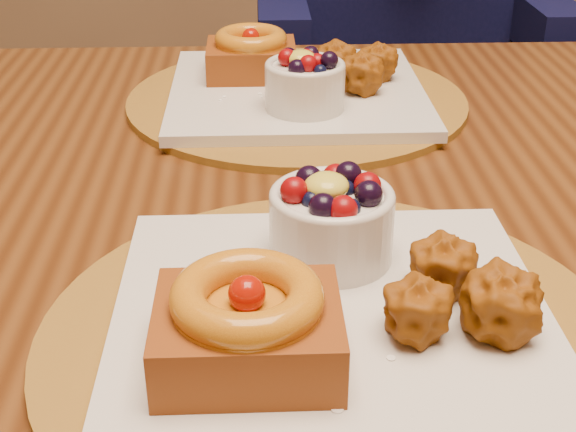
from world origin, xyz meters
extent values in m
cube|color=#3D1E0B|center=(-0.11, 0.09, 0.73)|extent=(1.60, 0.90, 0.04)
cylinder|color=brown|center=(-0.11, -0.13, 0.76)|extent=(0.38, 0.38, 0.01)
cube|color=silver|center=(-0.11, -0.13, 0.77)|extent=(0.28, 0.28, 0.01)
cube|color=#5A2B08|center=(-0.16, -0.17, 0.79)|extent=(0.11, 0.09, 0.04)
torus|color=#924009|center=(-0.16, -0.17, 0.82)|extent=(0.09, 0.09, 0.02)
sphere|color=#8D0E02|center=(-0.16, -0.17, 0.82)|extent=(0.02, 0.02, 0.02)
sphere|color=#914A0A|center=(-0.04, -0.10, 0.79)|extent=(0.04, 0.04, 0.04)
sphere|color=#914A0A|center=(-0.06, -0.15, 0.79)|extent=(0.04, 0.04, 0.04)
sphere|color=#914A0A|center=(-0.01, -0.15, 0.79)|extent=(0.04, 0.04, 0.04)
cylinder|color=silver|center=(-0.11, -0.05, 0.80)|extent=(0.09, 0.09, 0.05)
torus|color=silver|center=(-0.11, -0.05, 0.82)|extent=(0.09, 0.09, 0.01)
ellipsoid|color=gold|center=(-0.11, -0.05, 0.83)|extent=(0.03, 0.03, 0.02)
cylinder|color=brown|center=(-0.11, 0.31, 0.76)|extent=(0.38, 0.38, 0.01)
cube|color=silver|center=(-0.11, 0.31, 0.77)|extent=(0.28, 0.28, 0.01)
cube|color=#5A2B08|center=(-0.16, 0.36, 0.79)|extent=(0.10, 0.08, 0.04)
torus|color=#924009|center=(-0.16, 0.36, 0.82)|extent=(0.08, 0.08, 0.02)
sphere|color=#8D0E02|center=(-0.16, 0.36, 0.82)|extent=(0.02, 0.02, 0.02)
sphere|color=#914A0A|center=(-0.04, 0.29, 0.79)|extent=(0.04, 0.04, 0.04)
sphere|color=#914A0A|center=(-0.07, 0.34, 0.79)|extent=(0.04, 0.04, 0.04)
sphere|color=#914A0A|center=(-0.02, 0.34, 0.79)|extent=(0.04, 0.04, 0.04)
cylinder|color=silver|center=(-0.11, 0.25, 0.80)|extent=(0.08, 0.08, 0.05)
torus|color=silver|center=(-0.11, 0.25, 0.82)|extent=(0.08, 0.08, 0.01)
ellipsoid|color=gold|center=(-0.11, 0.25, 0.83)|extent=(0.03, 0.03, 0.02)
cube|color=black|center=(0.09, 0.78, 0.42)|extent=(0.46, 0.46, 0.04)
cylinder|color=black|center=(-0.10, 0.62, 0.20)|extent=(0.03, 0.03, 0.40)
cylinder|color=black|center=(0.25, 0.58, 0.20)|extent=(0.03, 0.03, 0.40)
cylinder|color=black|center=(-0.07, 0.97, 0.20)|extent=(0.03, 0.03, 0.40)
cylinder|color=black|center=(0.29, 0.94, 0.20)|extent=(0.03, 0.03, 0.40)
cube|color=black|center=(0.11, 0.97, 0.64)|extent=(0.42, 0.07, 0.43)
cube|color=black|center=(-0.11, 0.74, 0.74)|extent=(0.08, 0.28, 0.08)
cube|color=black|center=(0.30, 0.74, 0.74)|extent=(0.08, 0.28, 0.08)
camera|label=1|loc=(-0.16, -0.54, 1.07)|focal=50.00mm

